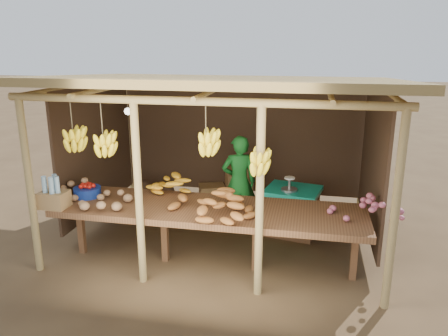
# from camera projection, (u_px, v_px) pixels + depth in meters

# --- Properties ---
(ground) EXTENTS (60.00, 60.00, 0.00)m
(ground) POSITION_uv_depth(u_px,v_px,m) (224.00, 235.00, 6.60)
(ground) COLOR brown
(ground) RESTS_ON ground
(stall_structure) EXTENTS (4.70, 3.50, 2.43)m
(stall_structure) POSITION_uv_depth(u_px,v_px,m) (217.00, 110.00, 6.00)
(stall_structure) COLOR tan
(stall_structure) RESTS_ON ground
(counter) EXTENTS (3.90, 1.05, 0.80)m
(counter) POSITION_uv_depth(u_px,v_px,m) (209.00, 212.00, 5.50)
(counter) COLOR brown
(counter) RESTS_ON ground
(potato_heap) EXTENTS (1.23, 0.86, 0.37)m
(potato_heap) POSITION_uv_depth(u_px,v_px,m) (84.00, 189.00, 5.59)
(potato_heap) COLOR #98714E
(potato_heap) RESTS_ON counter
(sweet_potato_heap) EXTENTS (1.21, 0.92, 0.36)m
(sweet_potato_heap) POSITION_uv_depth(u_px,v_px,m) (211.00, 201.00, 5.20)
(sweet_potato_heap) COLOR #AA652B
(sweet_potato_heap) RESTS_ON counter
(onion_heap) EXTENTS (0.97, 0.80, 0.36)m
(onion_heap) POSITION_uv_depth(u_px,v_px,m) (367.00, 202.00, 5.16)
(onion_heap) COLOR #C86179
(onion_heap) RESTS_ON counter
(banana_pile) EXTENTS (0.74, 0.60, 0.35)m
(banana_pile) POSITION_uv_depth(u_px,v_px,m) (172.00, 182.00, 5.94)
(banana_pile) COLOR yellow
(banana_pile) RESTS_ON counter
(tomato_basin) EXTENTS (0.36, 0.36, 0.19)m
(tomato_basin) POSITION_uv_depth(u_px,v_px,m) (87.00, 191.00, 5.87)
(tomato_basin) COLOR navy
(tomato_basin) RESTS_ON counter
(bottle_box) EXTENTS (0.34, 0.27, 0.42)m
(bottle_box) POSITION_uv_depth(u_px,v_px,m) (54.00, 195.00, 5.44)
(bottle_box) COLOR #997244
(bottle_box) RESTS_ON counter
(vendor) EXTENTS (0.61, 0.50, 1.46)m
(vendor) POSITION_uv_depth(u_px,v_px,m) (239.00, 182.00, 6.72)
(vendor) COLOR #197227
(vendor) RESTS_ON ground
(tarp_crate) EXTENTS (0.89, 0.81, 0.93)m
(tarp_crate) POSITION_uv_depth(u_px,v_px,m) (292.00, 210.00, 6.56)
(tarp_crate) COLOR brown
(tarp_crate) RESTS_ON ground
(carton_stack) EXTENTS (1.01, 0.47, 0.70)m
(carton_stack) POSITION_uv_depth(u_px,v_px,m) (230.00, 190.00, 7.67)
(carton_stack) COLOR #997244
(carton_stack) RESTS_ON ground
(burlap_sacks) EXTENTS (0.77, 0.40, 0.55)m
(burlap_sacks) POSITION_uv_depth(u_px,v_px,m) (154.00, 193.00, 7.71)
(burlap_sacks) COLOR #452F20
(burlap_sacks) RESTS_ON ground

